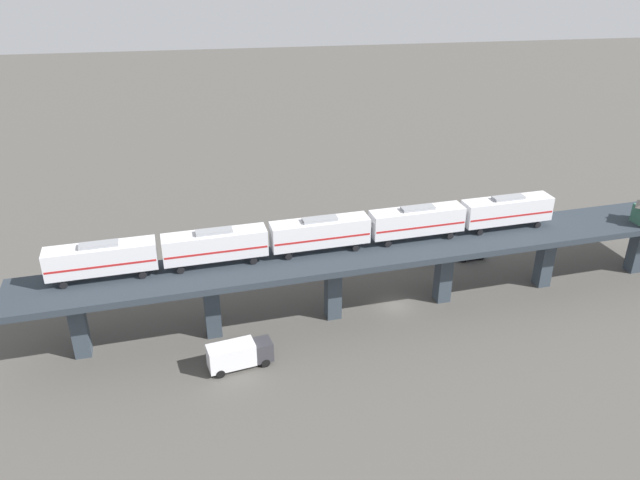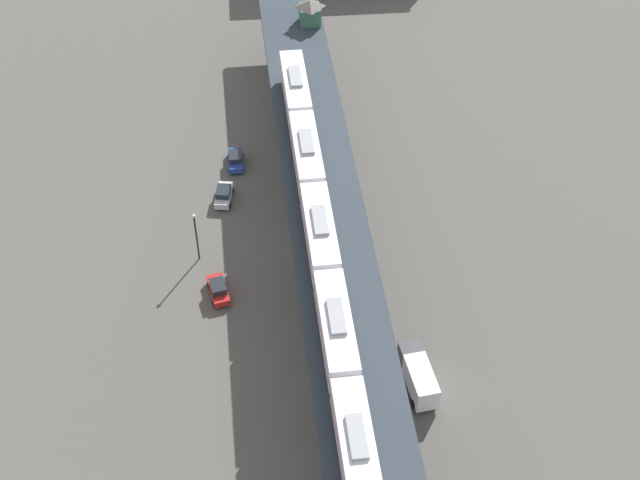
# 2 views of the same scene
# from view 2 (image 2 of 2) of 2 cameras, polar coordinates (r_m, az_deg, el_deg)

# --- Properties ---
(ground_plane) EXTENTS (400.00, 400.00, 0.00)m
(ground_plane) POSITION_cam_2_polar(r_m,az_deg,el_deg) (104.74, 0.13, -0.20)
(ground_plane) COLOR #4C4944
(elevated_viaduct) EXTENTS (18.37, 92.37, 8.80)m
(elevated_viaduct) POSITION_cam_2_polar(r_m,az_deg,el_deg) (99.43, 0.15, 2.79)
(elevated_viaduct) COLOR #283039
(elevated_viaduct) RESTS_ON ground
(subway_train) EXTENTS (9.59, 62.33, 4.45)m
(subway_train) POSITION_cam_2_polar(r_m,az_deg,el_deg) (89.73, 0.00, 0.47)
(subway_train) COLOR silver
(subway_train) RESTS_ON elevated_viaduct
(signal_hut) EXTENTS (3.55, 3.55, 3.40)m
(signal_hut) POSITION_cam_2_polar(r_m,az_deg,el_deg) (125.66, -0.65, 14.43)
(signal_hut) COLOR #33604C
(signal_hut) RESTS_ON elevated_viaduct
(street_car_silver) EXTENTS (2.21, 4.52, 1.89)m
(street_car_silver) POSITION_cam_2_polar(r_m,az_deg,el_deg) (110.22, -6.18, 2.91)
(street_car_silver) COLOR #B7BABF
(street_car_silver) RESTS_ON ground
(street_car_red) EXTENTS (3.00, 4.73, 1.89)m
(street_car_red) POSITION_cam_2_polar(r_m,az_deg,el_deg) (99.05, -6.53, -3.15)
(street_car_red) COLOR #AD1E1E
(street_car_red) RESTS_ON ground
(street_car_blue) EXTENTS (2.32, 4.57, 1.89)m
(street_car_blue) POSITION_cam_2_polar(r_m,az_deg,el_deg) (115.23, -5.43, 5.16)
(street_car_blue) COLOR #233D93
(street_car_blue) RESTS_ON ground
(delivery_truck) EXTENTS (3.71, 7.51, 3.20)m
(delivery_truck) POSITION_cam_2_polar(r_m,az_deg,el_deg) (90.49, 6.31, -8.60)
(delivery_truck) COLOR #333338
(delivery_truck) RESTS_ON ground
(street_lamp) EXTENTS (0.44, 0.44, 6.94)m
(street_lamp) POSITION_cam_2_polar(r_m,az_deg,el_deg) (101.02, -7.94, 0.44)
(street_lamp) COLOR black
(street_lamp) RESTS_ON ground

